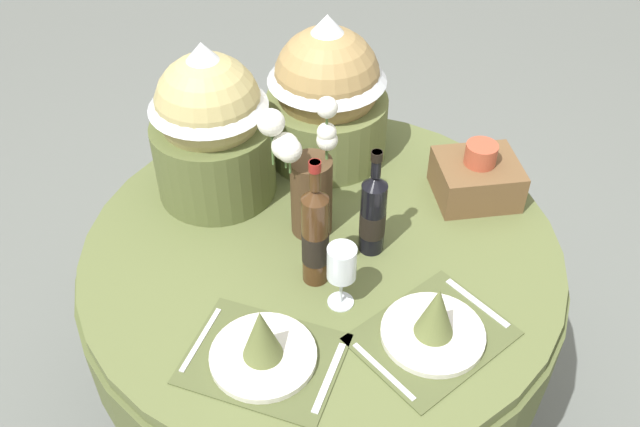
{
  "coord_description": "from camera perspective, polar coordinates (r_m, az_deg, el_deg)",
  "views": [
    {
      "loc": [
        -0.19,
        -1.31,
        2.0
      ],
      "look_at": [
        0.0,
        0.03,
        0.8
      ],
      "focal_mm": 39.28,
      "sensor_mm": 36.0,
      "label": 1
    }
  ],
  "objects": [
    {
      "name": "woven_basket_side_right",
      "position": [
        2.0,
        12.64,
        2.91
      ],
      "size": [
        0.22,
        0.19,
        0.17
      ],
      "color": "brown",
      "rests_on": "dining_table"
    },
    {
      "name": "gift_tub_back_left",
      "position": [
        1.89,
        -8.95,
        7.69
      ],
      "size": [
        0.33,
        0.33,
        0.46
      ],
      "color": "#566033",
      "rests_on": "dining_table"
    },
    {
      "name": "dining_table",
      "position": [
        1.95,
        0.13,
        -5.69
      ],
      "size": [
        1.28,
        1.28,
        0.72
      ],
      "color": "#5B6638",
      "rests_on": "ground"
    },
    {
      "name": "wine_bottle_left",
      "position": [
        1.66,
        -0.39,
        -1.84
      ],
      "size": [
        0.07,
        0.07,
        0.36
      ],
      "color": "#422814",
      "rests_on": "dining_table"
    },
    {
      "name": "gift_tub_back_centre",
      "position": [
        2.02,
        0.57,
        10.34
      ],
      "size": [
        0.36,
        0.36,
        0.45
      ],
      "color": "olive",
      "rests_on": "dining_table"
    },
    {
      "name": "flower_vase",
      "position": [
        1.76,
        -1.07,
        2.95
      ],
      "size": [
        0.19,
        0.12,
        0.4
      ],
      "color": "#47331E",
      "rests_on": "dining_table"
    },
    {
      "name": "place_setting_right",
      "position": [
        1.62,
        9.31,
        -8.84
      ],
      "size": [
        0.43,
        0.4,
        0.16
      ],
      "color": "#4E562F",
      "rests_on": "dining_table"
    },
    {
      "name": "wine_glass_right",
      "position": [
        1.61,
        1.78,
        -4.19
      ],
      "size": [
        0.07,
        0.07,
        0.18
      ],
      "color": "silver",
      "rests_on": "dining_table"
    },
    {
      "name": "ground",
      "position": [
        2.4,
        0.11,
        -15.02
      ],
      "size": [
        8.0,
        8.0,
        0.0
      ],
      "primitive_type": "plane",
      "color": "slate"
    },
    {
      "name": "wine_bottle_right",
      "position": [
        1.75,
        4.34,
        0.0
      ],
      "size": [
        0.07,
        0.07,
        0.31
      ],
      "color": "black",
      "rests_on": "dining_table"
    },
    {
      "name": "place_setting_left",
      "position": [
        1.56,
        -4.71,
        -10.71
      ],
      "size": [
        0.42,
        0.39,
        0.16
      ],
      "color": "#4E562F",
      "rests_on": "dining_table"
    }
  ]
}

